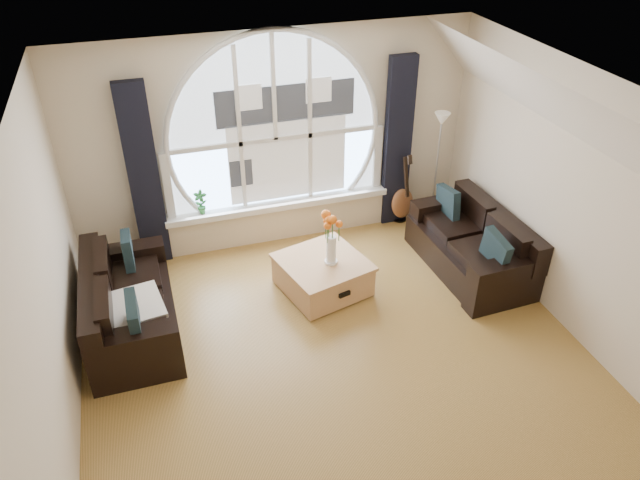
{
  "coord_description": "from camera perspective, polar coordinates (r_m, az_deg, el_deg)",
  "views": [
    {
      "loc": [
        -1.54,
        -3.97,
        4.38
      ],
      "look_at": [
        0.0,
        0.9,
        1.05
      ],
      "focal_mm": 33.96,
      "sensor_mm": 36.0,
      "label": 1
    }
  ],
  "objects": [
    {
      "name": "guitar",
      "position": [
        8.22,
        7.88,
        4.87
      ],
      "size": [
        0.41,
        0.33,
        1.06
      ],
      "primitive_type": "cube",
      "rotation": [
        0.0,
        0.0,
        0.28
      ],
      "color": "brown",
      "rests_on": "ground"
    },
    {
      "name": "vase_flowers",
      "position": [
        6.67,
        1.07,
        0.6
      ],
      "size": [
        0.24,
        0.24,
        0.7
      ],
      "primitive_type": "cube",
      "color": "white",
      "rests_on": "coffee_chest"
    },
    {
      "name": "sofa_left",
      "position": [
        6.64,
        -17.49,
        -5.54
      ],
      "size": [
        0.89,
        1.75,
        0.78
      ],
      "primitive_type": "cube",
      "rotation": [
        0.0,
        0.0,
        0.01
      ],
      "color": "black",
      "rests_on": "ground"
    },
    {
      "name": "neighbor_house",
      "position": [
        7.46,
        -3.12,
        10.36
      ],
      "size": [
        1.7,
        0.02,
        1.5
      ],
      "primitive_type": "cube",
      "color": "silver",
      "rests_on": "wall_back"
    },
    {
      "name": "throw_blanket",
      "position": [
        6.38,
        -17.11,
        -6.08
      ],
      "size": [
        0.63,
        0.63,
        0.1
      ],
      "primitive_type": "cube",
      "rotation": [
        0.0,
        0.0,
        0.15
      ],
      "color": "silver",
      "rests_on": "sofa_left"
    },
    {
      "name": "wall_left",
      "position": [
        5.09,
        -24.75,
        -7.1
      ],
      "size": [
        0.01,
        5.5,
        2.7
      ],
      "primitive_type": "cube",
      "color": "beige",
      "rests_on": "ground"
    },
    {
      "name": "wall_back",
      "position": [
        7.53,
        -4.29,
        9.29
      ],
      "size": [
        5.0,
        0.01,
        2.7
      ],
      "primitive_type": "cube",
      "color": "beige",
      "rests_on": "ground"
    },
    {
      "name": "sofa_right",
      "position": [
        7.49,
        14.07,
        -0.12
      ],
      "size": [
        0.94,
        1.76,
        0.76
      ],
      "primitive_type": "cube",
      "rotation": [
        0.0,
        0.0,
        0.05
      ],
      "color": "black",
      "rests_on": "ground"
    },
    {
      "name": "attic_slope",
      "position": [
        5.82,
        24.4,
        9.71
      ],
      "size": [
        0.92,
        5.5,
        0.72
      ],
      "primitive_type": "cube",
      "color": "silver",
      "rests_on": "ground"
    },
    {
      "name": "curtain_left",
      "position": [
        7.35,
        -16.25,
        5.64
      ],
      "size": [
        0.35,
        0.12,
        2.3
      ],
      "primitive_type": "cube",
      "color": "black",
      "rests_on": "ground"
    },
    {
      "name": "floor_lamp",
      "position": [
        8.15,
        10.87,
        6.43
      ],
      "size": [
        0.24,
        0.24,
        1.6
      ],
      "primitive_type": "cube",
      "color": "#B2B2B2",
      "rests_on": "ground"
    },
    {
      "name": "coffee_chest",
      "position": [
        7.02,
        0.26,
        -3.21
      ],
      "size": [
        1.12,
        1.12,
        0.45
      ],
      "primitive_type": "cube",
      "rotation": [
        0.0,
        0.0,
        0.26
      ],
      "color": "tan",
      "rests_on": "ground"
    },
    {
      "name": "curtain_right",
      "position": [
        7.99,
        7.32,
        8.99
      ],
      "size": [
        0.35,
        0.12,
        2.3
      ],
      "primitive_type": "cube",
      "color": "black",
      "rests_on": "ground"
    },
    {
      "name": "arched_window",
      "position": [
        7.4,
        -4.32,
        11.15
      ],
      "size": [
        2.6,
        0.06,
        2.15
      ],
      "primitive_type": "cube",
      "color": "silver",
      "rests_on": "wall_back"
    },
    {
      "name": "ceiling",
      "position": [
        4.58,
        3.46,
        11.5
      ],
      "size": [
        5.0,
        5.5,
        0.01
      ],
      "primitive_type": "cube",
      "color": "silver",
      "rests_on": "ground"
    },
    {
      "name": "potted_plant",
      "position": [
        7.59,
        -11.18,
        3.5
      ],
      "size": [
        0.19,
        0.15,
        0.32
      ],
      "primitive_type": "imported",
      "rotation": [
        0.0,
        0.0,
        -0.23
      ],
      "color": "#1E6023",
      "rests_on": "window_sill"
    },
    {
      "name": "wall_right",
      "position": [
        6.42,
        24.43,
        1.72
      ],
      "size": [
        0.01,
        5.5,
        2.7
      ],
      "primitive_type": "cube",
      "color": "beige",
      "rests_on": "ground"
    },
    {
      "name": "window_frame",
      "position": [
        7.37,
        -4.27,
        11.07
      ],
      "size": [
        2.76,
        0.08,
        2.15
      ],
      "primitive_type": "cube",
      "color": "white",
      "rests_on": "wall_back"
    },
    {
      "name": "window_sill",
      "position": [
        7.82,
        -3.86,
        3.37
      ],
      "size": [
        2.9,
        0.22,
        0.08
      ],
      "primitive_type": "cube",
      "color": "white",
      "rests_on": "wall_back"
    },
    {
      "name": "ground",
      "position": [
        6.11,
        2.6,
        -12.75
      ],
      "size": [
        5.0,
        5.5,
        0.01
      ],
      "primitive_type": "cube",
      "color": "brown",
      "rests_on": "ground"
    }
  ]
}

